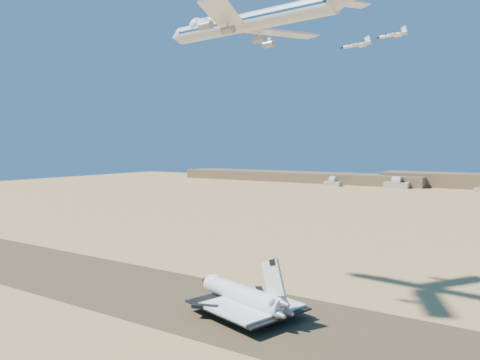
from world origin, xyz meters
The scene contains 10 objects.
ground centered at (0.00, 0.00, 0.00)m, with size 1200.00×1200.00×0.00m, color tan.
runway centered at (0.00, 0.00, 0.03)m, with size 600.00×50.00×0.06m, color brown.
hangars centered at (-64.00, 478.43, 4.83)m, with size 200.50×29.50×30.00m.
shuttle centered at (17.50, -0.42, 5.58)m, with size 42.49×33.25×20.76m.
carrier_747 centered at (6.38, 17.59, 96.90)m, with size 79.98×61.57×19.88m.
crew_a centered at (24.30, -9.53, 0.93)m, with size 0.64×0.42×1.74m, color #C2680B.
crew_b centered at (26.83, -7.47, 0.85)m, with size 0.76×0.44×1.57m, color #C2680B.
crew_c centered at (23.17, -9.80, 0.96)m, with size 1.06×0.54×1.80m, color #C2680B.
chase_jet_c centered at (29.76, 67.00, 95.30)m, with size 14.83×8.45×3.74m.
chase_jet_d centered at (40.68, 80.70, 100.65)m, with size 14.53×8.29×3.67m.
Camera 1 is at (96.83, -123.53, 53.78)m, focal length 35.00 mm.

